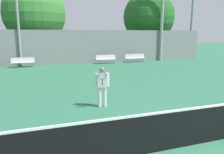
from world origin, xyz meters
The scene contains 11 objects.
ground_plane centered at (0.00, 0.00, 0.00)m, with size 100.00×100.00×0.00m, color #2D6B4C.
tennis_net centered at (0.00, 0.00, 0.52)m, with size 10.85×0.09×1.03m.
tennis_player centered at (-1.62, 3.66, 0.89)m, with size 0.55×0.46×1.58m.
bench_courtside_near centered at (5.34, 15.83, 0.50)m, with size 2.07×0.40×0.83m.
bench_courtside_far centered at (2.27, 15.83, 0.50)m, with size 1.98×0.40×0.83m.
bench_adjacent_court centered at (-5.22, 15.83, 0.50)m, with size 1.91×0.40×0.83m.
light_pole_far_right centered at (8.54, 16.30, 5.65)m, with size 0.90×0.60×10.22m.
light_pole_center_back centered at (12.58, 16.66, 4.79)m, with size 0.90×0.60×8.39m.
back_fence centered at (0.00, 16.49, 1.59)m, with size 26.54×0.06×3.18m.
tree_green_tall centered at (8.66, 19.50, 4.72)m, with size 5.96×5.96×7.71m.
tree_green_broad centered at (-4.03, 19.44, 4.74)m, with size 6.11×6.11×7.80m.
Camera 1 is at (-3.89, -4.28, 2.84)m, focal length 35.00 mm.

